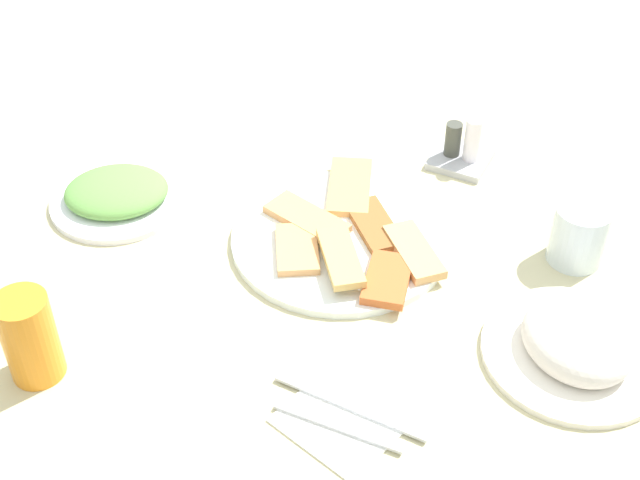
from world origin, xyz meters
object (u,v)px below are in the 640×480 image
(pide_platter, at_px, (344,237))
(fork, at_px, (351,404))
(spoon, at_px, (338,426))
(paper_napkin, at_px, (345,417))
(drinking_glass, at_px, (579,234))
(dining_table, at_px, (306,306))
(salad_plate_rice, at_px, (115,196))
(condiment_caddy, at_px, (462,150))
(soda_can, at_px, (30,337))
(salad_plate_greens, at_px, (576,344))

(pide_platter, xyz_separation_m, fork, (-0.14, 0.27, -0.00))
(pide_platter, xyz_separation_m, spoon, (-0.14, 0.30, -0.00))
(paper_napkin, bearing_deg, spoon, 90.00)
(drinking_glass, bearing_deg, dining_table, 28.95)
(salad_plate_rice, bearing_deg, spoon, 154.62)
(dining_table, distance_m, drinking_glass, 0.40)
(drinking_glass, height_order, condiment_caddy, drinking_glass)
(salad_plate_rice, xyz_separation_m, fork, (-0.49, 0.20, -0.01))
(fork, distance_m, spoon, 0.04)
(pide_platter, distance_m, fork, 0.30)
(salad_plate_rice, height_order, paper_napkin, salad_plate_rice)
(salad_plate_rice, xyz_separation_m, soda_can, (-0.12, 0.32, 0.04))
(drinking_glass, xyz_separation_m, condiment_caddy, (0.22, -0.15, -0.02))
(paper_napkin, bearing_deg, salad_plate_rice, -23.63)
(pide_platter, bearing_deg, dining_table, 68.76)
(drinking_glass, distance_m, condiment_caddy, 0.27)
(pide_platter, height_order, salad_plate_greens, salad_plate_greens)
(dining_table, distance_m, paper_napkin, 0.28)
(dining_table, xyz_separation_m, spoon, (-0.16, 0.24, 0.09))
(fork, distance_m, condiment_caddy, 0.54)
(pide_platter, relative_size, drinking_glass, 3.83)
(salad_plate_greens, height_order, fork, salad_plate_greens)
(condiment_caddy, bearing_deg, soda_can, 64.28)
(salad_plate_rice, xyz_separation_m, paper_napkin, (-0.49, 0.21, -0.01))
(soda_can, relative_size, condiment_caddy, 1.35)
(salad_plate_rice, height_order, drinking_glass, drinking_glass)
(soda_can, xyz_separation_m, drinking_glass, (-0.54, -0.51, -0.02))
(condiment_caddy, bearing_deg, salad_plate_rice, 38.01)
(soda_can, bearing_deg, paper_napkin, -164.23)
(dining_table, distance_m, condiment_caddy, 0.37)
(spoon, bearing_deg, salad_plate_rice, -27.75)
(drinking_glass, height_order, paper_napkin, drinking_glass)
(spoon, bearing_deg, salad_plate_greens, -135.15)
(dining_table, distance_m, salad_plate_greens, 0.39)
(salad_plate_greens, relative_size, drinking_glass, 2.63)
(dining_table, distance_m, soda_can, 0.41)
(condiment_caddy, bearing_deg, pide_platter, 72.58)
(salad_plate_greens, height_order, paper_napkin, salad_plate_greens)
(dining_table, distance_m, salad_plate_rice, 0.34)
(soda_can, distance_m, condiment_caddy, 0.73)
(paper_napkin, xyz_separation_m, spoon, (0.00, 0.02, 0.00))
(spoon, bearing_deg, condiment_caddy, -87.02)
(drinking_glass, xyz_separation_m, fork, (0.17, 0.38, -0.04))
(dining_table, height_order, drinking_glass, drinking_glass)
(fork, xyz_separation_m, condiment_caddy, (0.05, -0.53, 0.02))
(fork, bearing_deg, paper_napkin, 91.57)
(pide_platter, xyz_separation_m, drinking_glass, (-0.31, -0.12, 0.03))
(pide_platter, height_order, spoon, pide_platter)
(drinking_glass, bearing_deg, salad_plate_greens, 104.25)
(salad_plate_rice, bearing_deg, soda_can, 110.31)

